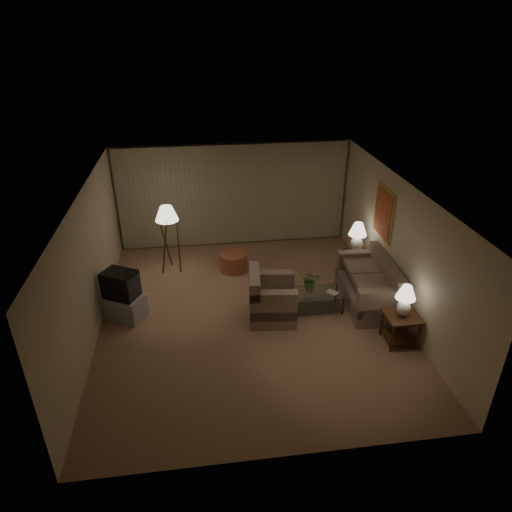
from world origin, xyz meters
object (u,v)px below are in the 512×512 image
at_px(table_lamp_far, 357,235).
at_px(vase, 310,290).
at_px(table_lamp_near, 405,298).
at_px(crt_tv, 120,284).
at_px(side_table_near, 401,323).
at_px(coffee_table, 316,298).
at_px(armchair, 272,300).
at_px(ottoman, 233,262).
at_px(floor_lamp, 169,238).
at_px(side_table_far, 355,259).
at_px(tv_cabinet, 124,306).
at_px(sofa, 367,287).

xyz_separation_m(table_lamp_far, vase, (-1.42, -1.35, -0.54)).
bearing_deg(table_lamp_far, vase, -136.46).
relative_size(table_lamp_near, crt_tv, 0.80).
xyz_separation_m(crt_tv, vase, (3.78, -0.28, -0.29)).
relative_size(side_table_near, coffee_table, 0.53).
bearing_deg(table_lamp_near, armchair, 153.05).
bearing_deg(coffee_table, ottoman, 128.68).
bearing_deg(side_table_near, table_lamp_far, 90.00).
height_order(armchair, crt_tv, crt_tv).
xyz_separation_m(floor_lamp, ottoman, (1.48, -0.19, -0.64)).
xyz_separation_m(side_table_far, table_lamp_near, (0.00, -2.60, 0.58)).
distance_m(armchair, table_lamp_near, 2.55).
height_order(armchair, table_lamp_near, table_lamp_near).
relative_size(side_table_near, ottoman, 0.92).
bearing_deg(side_table_far, floor_lamp, 169.72).
bearing_deg(side_table_near, floor_lamp, 141.85).
distance_m(tv_cabinet, ottoman, 2.90).
xyz_separation_m(sofa, table_lamp_near, (0.15, -1.35, 0.56)).
bearing_deg(crt_tv, vase, 24.50).
relative_size(table_lamp_far, floor_lamp, 0.44).
bearing_deg(floor_lamp, side_table_far, -10.28).
xyz_separation_m(armchair, side_table_near, (2.22, -1.13, 0.01)).
distance_m(sofa, ottoman, 3.25).
distance_m(table_lamp_near, vase, 1.95).
bearing_deg(floor_lamp, ottoman, -7.28).
bearing_deg(armchair, tv_cabinet, 88.69).
height_order(side_table_far, floor_lamp, floor_lamp).
xyz_separation_m(side_table_near, side_table_far, (-0.00, 2.60, -0.02)).
height_order(armchair, tv_cabinet, armchair).
height_order(table_lamp_near, crt_tv, table_lamp_near).
bearing_deg(side_table_near, coffee_table, 135.47).
xyz_separation_m(armchair, crt_tv, (-2.98, 0.41, 0.36)).
height_order(crt_tv, vase, crt_tv).
distance_m(armchair, side_table_near, 2.49).
relative_size(crt_tv, floor_lamp, 0.47).
bearing_deg(armchair, table_lamp_near, -110.51).
height_order(side_table_near, floor_lamp, floor_lamp).
bearing_deg(ottoman, crt_tv, -145.09).
distance_m(crt_tv, vase, 3.80).
distance_m(ottoman, vase, 2.41).
relative_size(armchair, tv_cabinet, 1.23).
distance_m(tv_cabinet, vase, 3.80).
distance_m(side_table_near, table_lamp_far, 2.67).
bearing_deg(crt_tv, coffee_table, 24.66).
height_order(side_table_far, crt_tv, crt_tv).
bearing_deg(floor_lamp, vase, -36.47).
xyz_separation_m(ottoman, vase, (1.40, -1.94, 0.27)).
height_order(armchair, vase, armchair).
xyz_separation_m(coffee_table, ottoman, (-1.55, 1.94, -0.06)).
xyz_separation_m(side_table_near, coffee_table, (-1.27, 1.25, -0.14)).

